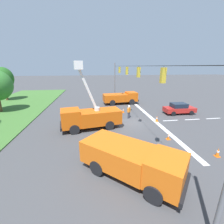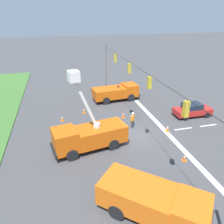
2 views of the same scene
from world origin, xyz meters
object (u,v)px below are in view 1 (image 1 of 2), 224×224
Objects in this scene: sedan_red at (179,108)px; traffic_cone_lane_edge_a at (157,119)px; road_worker at (129,111)px; traffic_cone_far_right at (218,152)px; utility_truck_bucket_lift at (90,116)px; traffic_cone_near_bucket at (94,107)px; traffic_cone_far_left at (77,110)px; tree_east_end at (3,78)px; traffic_cone_foreground_right at (123,110)px; utility_truck_support_far at (131,159)px; utility_truck_support_near at (121,97)px; traffic_cone_mid_left at (105,116)px; traffic_cone_mid_right at (105,142)px; traffic_cone_lane_edge_b at (168,136)px.

sedan_red is 5.17m from traffic_cone_lane_edge_a.
traffic_cone_far_right is (-9.42, -4.61, -0.65)m from road_worker.
road_worker is 2.45× the size of traffic_cone_far_right.
utility_truck_bucket_lift reaches higher than traffic_cone_far_right.
traffic_cone_lane_edge_a is at bearing -130.70° from traffic_cone_near_bucket.
traffic_cone_far_left reaches higher than traffic_cone_near_bucket.
utility_truck_bucket_lift is 1.64× the size of sedan_red.
tree_east_end is 8.99× the size of traffic_cone_far_left.
traffic_cone_far_left reaches higher than traffic_cone_foreground_right.
tree_east_end is at bearing 38.32° from utility_truck_support_far.
utility_truck_support_near is 8.43× the size of traffic_cone_lane_edge_a.
traffic_cone_mid_left is at bearing 39.07° from traffic_cone_far_right.
traffic_cone_far_right is (-11.97, -4.82, 0.00)m from traffic_cone_foreground_right.
utility_truck_support_near reaches higher than traffic_cone_mid_right.
traffic_cone_mid_left is 1.08× the size of traffic_cone_mid_right.
traffic_cone_mid_left is (10.71, 0.70, -0.81)m from utility_truck_support_far.
utility_truck_support_near reaches higher than traffic_cone_foreground_right.
traffic_cone_mid_right is at bearing 159.49° from traffic_cone_foreground_right.
traffic_cone_lane_edge_b is (0.48, -5.97, -0.06)m from traffic_cone_mid_right.
traffic_cone_mid_left is at bearing 3.76° from utility_truck_support_far.
sedan_red is 5.68× the size of traffic_cone_lane_edge_a.
tree_east_end reaches higher than traffic_cone_near_bucket.
tree_east_end is 31.19m from traffic_cone_lane_edge_b.
traffic_cone_foreground_right is at bearing -50.85° from traffic_cone_mid_left.
sedan_red is 7.69m from road_worker.
traffic_cone_far_right reaches higher than traffic_cone_far_left.
traffic_cone_far_left is at bearing -125.02° from tree_east_end.
road_worker is at bearing -13.10° from utility_truck_support_far.
traffic_cone_far_right is at bearing -107.55° from traffic_cone_mid_right.
road_worker is at bearing -61.76° from utility_truck_bucket_lift.
traffic_cone_mid_left reaches higher than traffic_cone_far_left.
traffic_cone_far_right is (-3.11, -2.34, 0.06)m from traffic_cone_lane_edge_b.
traffic_cone_lane_edge_a is at bearing -32.19° from utility_truck_support_far.
traffic_cone_foreground_right is at bearing -117.25° from tree_east_end.
traffic_cone_near_bucket is (4.74, 1.22, -0.07)m from traffic_cone_mid_left.
sedan_red is at bearing -134.78° from utility_truck_support_near.
utility_truck_bucket_lift is at bearing 118.24° from road_worker.
traffic_cone_far_right is at bearing -125.18° from utility_truck_bucket_lift.
utility_truck_support_near is at bearing 7.14° from traffic_cone_lane_edge_b.
utility_truck_support_near is 8.04× the size of traffic_cone_mid_left.
traffic_cone_foreground_right is 0.99× the size of traffic_cone_far_left.
traffic_cone_foreground_right is (5.22, -4.76, -1.07)m from utility_truck_bucket_lift.
utility_truck_support_far is 6.42m from traffic_cone_lane_edge_b.
sedan_red is at bearing -59.68° from traffic_cone_lane_edge_a.
tree_east_end is 8.15× the size of traffic_cone_mid_left.
tree_east_end is 22.83m from utility_truck_support_near.
road_worker is 2.84× the size of traffic_cone_lane_edge_b.
traffic_cone_mid_right is 10.70m from traffic_cone_far_left.
utility_truck_bucket_lift is 8.18m from traffic_cone_lane_edge_b.
traffic_cone_lane_edge_b is 13.43m from traffic_cone_far_left.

